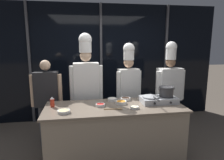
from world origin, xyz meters
TOP-DOWN VIEW (x-y plane):
  - ground_plane at (0.00, 0.00)m, footprint 24.00×24.00m
  - window_wall_back at (0.00, 1.87)m, footprint 5.62×0.09m
  - demo_counter at (0.00, 0.00)m, footprint 2.07×0.81m
  - portable_stove at (0.71, 0.07)m, footprint 0.56×0.35m
  - frying_pan at (0.59, 0.06)m, footprint 0.27×0.47m
  - stock_pot at (0.84, 0.07)m, footprint 0.25×0.22m
  - squeeze_bottle_chili at (-0.91, 0.10)m, footprint 0.06×0.06m
  - prep_bowl_noodles at (0.26, -0.16)m, footprint 0.12×0.12m
  - prep_bowl_onion at (0.01, 0.26)m, footprint 0.15×0.15m
  - prep_bowl_carrots at (0.12, 0.09)m, footprint 0.17×0.17m
  - prep_bowl_bell_pepper at (-0.21, 0.02)m, footprint 0.14×0.14m
  - prep_bowl_ginger at (-0.73, -0.18)m, footprint 0.17×0.17m
  - prep_bowl_soy_glaze at (0.23, 0.28)m, footprint 0.17×0.17m
  - serving_spoon_slotted at (0.01, -0.15)m, footprint 0.27×0.07m
  - person_guest at (-1.08, 0.66)m, footprint 0.53×0.22m
  - chef_head at (-0.40, 0.63)m, footprint 0.57×0.23m
  - chef_sous at (0.37, 0.67)m, footprint 0.48×0.25m
  - chef_line at (1.17, 0.65)m, footprint 0.59×0.28m

SIDE VIEW (x-z plane):
  - ground_plane at x=0.00m, z-range 0.00..0.00m
  - demo_counter at x=0.00m, z-range 0.00..0.90m
  - serving_spoon_slotted at x=0.01m, z-range 0.89..0.91m
  - prep_bowl_noodles at x=0.26m, z-range 0.90..0.93m
  - prep_bowl_ginger at x=-0.73m, z-range 0.90..0.94m
  - prep_bowl_bell_pepper at x=-0.21m, z-range 0.90..0.94m
  - prep_bowl_soy_glaze at x=0.23m, z-range 0.90..0.94m
  - prep_bowl_carrots at x=0.12m, z-range 0.90..0.94m
  - prep_bowl_onion at x=0.01m, z-range 0.90..0.95m
  - person_guest at x=-1.08m, z-range 0.16..1.70m
  - portable_stove at x=0.71m, z-range 0.89..0.99m
  - squeeze_bottle_chili at x=-0.91m, z-range 0.89..1.05m
  - frying_pan at x=0.59m, z-range 1.00..1.04m
  - chef_line at x=1.17m, z-range 0.12..1.97m
  - stock_pot at x=0.84m, z-range 1.00..1.15m
  - chef_sous at x=0.37m, z-range 0.18..2.00m
  - chef_head at x=-0.40m, z-range 0.17..2.16m
  - window_wall_back at x=0.00m, z-range 0.00..2.70m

